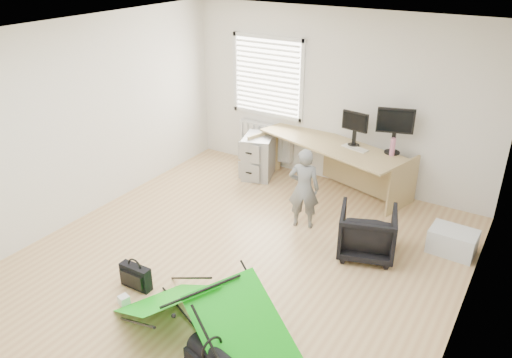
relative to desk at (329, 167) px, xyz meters
The scene contains 17 objects.
ground 2.37m from the desk, 93.19° to the right, with size 5.50×5.50×0.00m, color tan.
back_wall 1.05m from the desk, 107.11° to the left, with size 5.00×0.02×2.70m, color silver.
window 1.80m from the desk, 164.00° to the left, with size 1.20×0.06×1.20m, color silver.
radiator 1.37m from the desk, 165.60° to the left, with size 1.00×0.12×0.60m, color silver.
desk is the anchor object (origin of this frame).
filing_cabinet 1.21m from the desk, behind, with size 0.45×0.60×0.70m, color #959699.
monitor_left 0.68m from the desk, 13.53° to the left, with size 0.40×0.09×0.39m, color black.
monitor_right 1.12m from the desk, ahead, with size 0.51×0.11×0.49m, color black.
keyboard 0.57m from the desk, ahead, with size 0.40×0.14×0.02m, color beige.
thermos 1.07m from the desk, ahead, with size 0.07×0.07×0.26m, color #BE6A8A.
office_chair 1.78m from the desk, 50.46° to the right, with size 0.67×0.69×0.62m, color black.
person 1.18m from the desk, 82.72° to the right, with size 0.41×0.27×1.14m, color slate.
kite 3.65m from the desk, 84.92° to the right, with size 1.93×0.85×0.60m, color #11B514, non-canonical shape.
storage_crate 2.19m from the desk, 20.57° to the right, with size 0.56×0.39×0.31m, color silver.
tote_bag 1.44m from the desk, 168.15° to the left, with size 0.36×0.16×0.43m, color #1C8070.
laptop_bag 3.47m from the desk, 103.90° to the right, with size 0.38×0.11×0.28m, color black.
white_box 3.74m from the desk, 101.49° to the right, with size 0.10×0.10×0.10m, color silver.
Camera 1 is at (2.84, -4.22, 3.55)m, focal length 35.00 mm.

